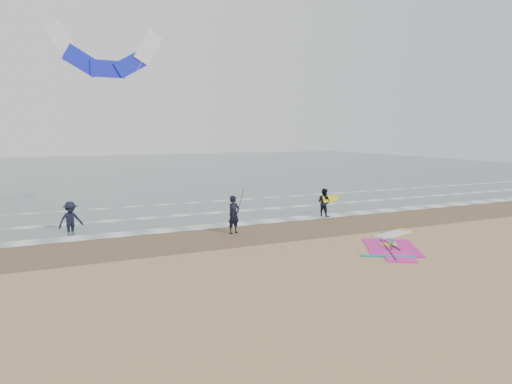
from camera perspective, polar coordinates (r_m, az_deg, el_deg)
name	(u,v)px	position (r m, az deg, el deg)	size (l,w,h in m)	color
ground	(317,263)	(17.98, 7.61, -8.83)	(120.00, 120.00, 0.00)	tan
sea_water	(124,170)	(63.45, -16.15, 2.69)	(120.00, 80.00, 0.02)	#47605E
wet_sand_band	(253,232)	(23.11, -0.36, -5.07)	(120.00, 5.00, 0.01)	brown
foam_waterline	(222,217)	(27.14, -4.22, -3.14)	(120.00, 9.15, 0.02)	white
windsurf_rig	(393,244)	(21.63, 16.75, -6.20)	(5.19, 4.92, 0.12)	white
person_standing	(234,215)	(22.73, -2.79, -2.84)	(0.70, 0.46, 1.91)	black
person_walking	(324,202)	(27.58, 8.49, -1.30)	(0.83, 0.64, 1.70)	black
person_wading	(70,213)	(24.83, -22.20, -2.50)	(1.24, 0.71, 1.92)	black
held_pole	(239,205)	(22.77, -2.09, -1.68)	(0.17, 0.86, 1.82)	black
carried_kiteboard	(331,199)	(27.68, 9.31, -0.81)	(1.30, 0.51, 0.39)	yellow
surf_kite	(107,57)	(27.45, -18.12, 15.77)	(6.29, 2.60, 9.54)	white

